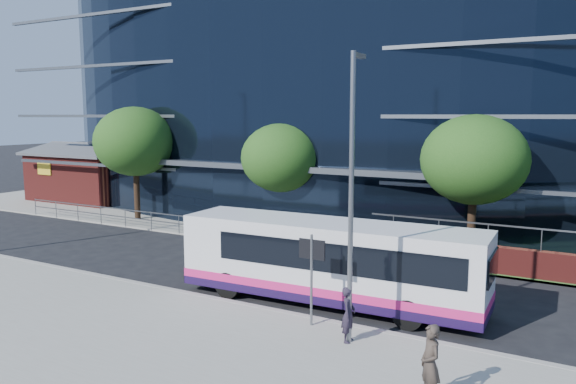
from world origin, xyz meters
The scene contains 17 objects.
ground centered at (0.00, 0.00, 0.00)m, with size 200.00×200.00×0.00m, color black.
pavement_near centered at (0.00, -5.00, 0.07)m, with size 80.00×8.00×0.15m, color gray.
kerb centered at (0.00, -1.00, 0.08)m, with size 80.00×0.25×0.16m, color gray.
yellow_line_outer centered at (0.00, -0.80, 0.01)m, with size 80.00×0.08×0.01m, color gold.
yellow_line_inner centered at (0.00, -0.65, 0.01)m, with size 80.00×0.08×0.01m, color gold.
far_forecourt centered at (-6.00, 11.00, 0.05)m, with size 50.00×8.00×0.10m, color gray.
glass_office centered at (-4.00, 20.85, 8.00)m, with size 44.00×23.10×16.00m.
brick_pavilion centered at (-22.00, 13.50, 1.94)m, with size 8.60×6.66×4.40m.
guard_railings centered at (-8.00, 7.00, 0.82)m, with size 24.00×0.05×1.10m.
street_sign centered at (4.50, -1.59, 2.15)m, with size 0.85×0.09×2.80m.
tree_far_a centered at (-13.00, 9.00, 4.86)m, with size 4.95×4.95×6.98m.
tree_far_b centered at (-3.00, 9.50, 4.21)m, with size 4.29×4.29×6.05m.
tree_far_c centered at (7.00, 9.00, 4.54)m, with size 4.62×4.62×6.51m.
streetlight_east centered at (6.00, -2.17, 4.44)m, with size 0.15×0.77×8.00m.
city_bus centered at (4.05, 0.81, 1.52)m, with size 10.68×2.86×2.86m.
pedestrian centered at (5.97, -2.19, 0.94)m, with size 0.57×0.38×1.58m, color #231C2B.
pedestrian_b centered at (8.88, -4.40, 1.04)m, with size 0.65×0.43×1.78m, color #392F28.
Camera 1 is at (11.92, -16.15, 6.48)m, focal length 35.00 mm.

